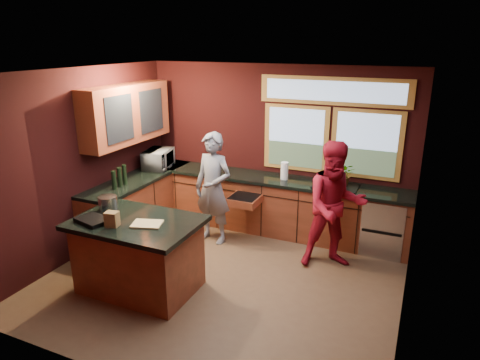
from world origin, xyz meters
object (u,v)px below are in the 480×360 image
Objects in this scene: island at (139,254)px; person_red at (335,206)px; person_grey at (213,188)px; cutting_board at (147,224)px; stock_pot at (108,203)px.

person_red is (2.11, 1.59, 0.42)m from island.
person_grey reaches higher than cutting_board.
person_grey is 1.88m from person_red.
person_grey is at bearing 82.02° from island.
island is 0.52m from cutting_board.
stock_pot is (-0.55, 0.15, 0.56)m from island.
cutting_board is (0.20, -0.05, 0.48)m from island.
stock_pot is at bearing -109.13° from person_grey.
island is 6.46× the size of stock_pot.
island is at bearing 165.96° from cutting_board.
island is 0.80m from stock_pot.
person_red reaches higher than stock_pot.
person_grey is 4.99× the size of cutting_board.
cutting_board is at bearing -14.04° from island.
person_grey is 1.67m from cutting_board.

